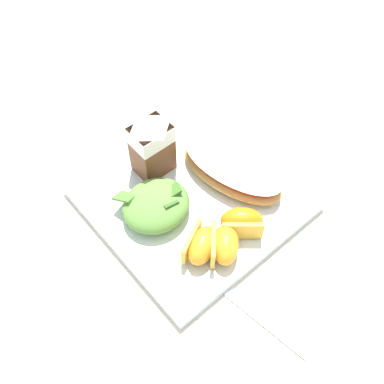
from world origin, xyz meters
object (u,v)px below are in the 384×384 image
(white_plate, at_px, (192,199))
(metal_fork, at_px, (238,300))
(orange_wedge_middle, at_px, (224,244))
(orange_wedge_front, at_px, (201,245))
(orange_wedge_rear, at_px, (242,222))
(green_salad_pile, at_px, (156,205))
(milk_carton, at_px, (151,143))
(cheesy_pizza_bread, at_px, (232,170))

(white_plate, bearing_deg, metal_fork, -109.88)
(orange_wedge_middle, bearing_deg, orange_wedge_front, 140.42)
(orange_wedge_front, relative_size, orange_wedge_middle, 1.02)
(orange_wedge_front, height_order, orange_wedge_rear, same)
(green_salad_pile, distance_m, milk_carton, 0.09)
(orange_wedge_rear, xyz_separation_m, metal_fork, (-0.07, -0.07, -0.03))
(orange_wedge_front, bearing_deg, metal_fork, -94.14)
(cheesy_pizza_bread, height_order, green_salad_pile, green_salad_pile)
(white_plate, bearing_deg, cheesy_pizza_bread, -11.37)
(green_salad_pile, bearing_deg, metal_fork, -89.65)
(milk_carton, height_order, orange_wedge_middle, milk_carton)
(orange_wedge_front, bearing_deg, orange_wedge_rear, -8.14)
(milk_carton, relative_size, metal_fork, 0.58)
(orange_wedge_front, relative_size, metal_fork, 0.37)
(orange_wedge_rear, distance_m, metal_fork, 0.11)
(milk_carton, distance_m, metal_fork, 0.25)
(metal_fork, bearing_deg, cheesy_pizza_bread, 49.25)
(white_plate, relative_size, orange_wedge_middle, 4.10)
(green_salad_pile, relative_size, orange_wedge_rear, 1.45)
(cheesy_pizza_bread, relative_size, orange_wedge_middle, 2.69)
(orange_wedge_front, relative_size, orange_wedge_rear, 1.01)
(green_salad_pile, distance_m, orange_wedge_rear, 0.12)
(white_plate, distance_m, orange_wedge_front, 0.10)
(green_salad_pile, height_order, milk_carton, milk_carton)
(cheesy_pizza_bread, height_order, metal_fork, cheesy_pizza_bread)
(milk_carton, bearing_deg, green_salad_pile, -125.26)
(orange_wedge_rear, bearing_deg, orange_wedge_front, 171.86)
(white_plate, bearing_deg, orange_wedge_rear, -80.60)
(milk_carton, height_order, orange_wedge_rear, milk_carton)
(white_plate, distance_m, green_salad_pile, 0.07)
(orange_wedge_middle, distance_m, metal_fork, 0.07)
(white_plate, distance_m, orange_wedge_rear, 0.09)
(orange_wedge_middle, bearing_deg, white_plate, 73.94)
(orange_wedge_middle, bearing_deg, metal_fork, -115.74)
(white_plate, height_order, orange_wedge_front, orange_wedge_front)
(cheesy_pizza_bread, bearing_deg, orange_wedge_rear, -125.21)
(cheesy_pizza_bread, height_order, milk_carton, milk_carton)
(cheesy_pizza_bread, relative_size, orange_wedge_front, 2.63)
(orange_wedge_rear, relative_size, metal_fork, 0.37)
(orange_wedge_front, bearing_deg, white_plate, 56.89)
(orange_wedge_rear, height_order, metal_fork, orange_wedge_rear)
(green_salad_pile, distance_m, metal_fork, 0.17)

